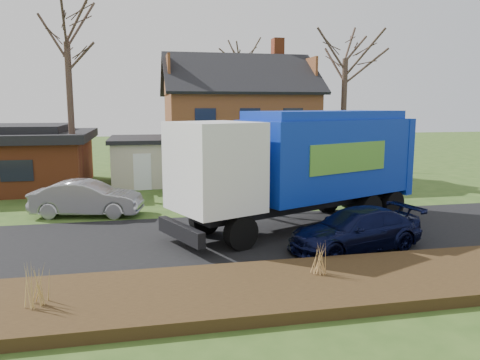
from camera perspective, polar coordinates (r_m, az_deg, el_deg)
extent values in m
plane|color=#2E4B19|center=(17.50, 2.39, -6.86)|extent=(120.00, 120.00, 0.00)
cube|color=black|center=(17.49, 2.39, -6.83)|extent=(80.00, 7.00, 0.02)
cube|color=black|center=(12.65, 8.44, -12.60)|extent=(80.00, 3.50, 0.30)
cube|color=beige|center=(31.11, -0.35, 2.70)|extent=(9.00, 7.50, 2.70)
cube|color=#583419|center=(30.93, -0.36, 7.77)|extent=(9.00, 7.50, 2.80)
cube|color=#954220|center=(32.82, 4.60, 15.45)|extent=(0.70, 0.90, 1.60)
cube|color=beige|center=(30.01, -11.85, 2.18)|extent=(3.50, 5.50, 2.60)
cube|color=black|center=(29.88, -11.94, 4.88)|extent=(3.90, 5.90, 0.24)
cube|color=#954220|center=(30.52, -26.66, 1.71)|extent=(9.00, 7.50, 2.80)
cube|color=black|center=(30.38, -26.88, 4.79)|extent=(9.80, 8.20, 0.50)
cube|color=black|center=(30.36, -26.94, 5.64)|extent=(7.00, 6.00, 0.40)
cylinder|color=black|center=(15.74, 0.12, -6.45)|extent=(1.24, 0.82, 1.18)
cylinder|color=black|center=(17.68, -4.31, -4.74)|extent=(1.24, 0.82, 1.18)
cylinder|color=black|center=(20.04, 15.48, -3.40)|extent=(1.24, 0.82, 1.18)
cylinder|color=black|center=(21.60, 10.63, -2.33)|extent=(1.24, 0.82, 1.18)
cylinder|color=black|center=(21.17, 18.03, -2.86)|extent=(1.24, 0.82, 1.18)
cylinder|color=black|center=(22.65, 13.25, -1.89)|extent=(1.24, 0.82, 1.18)
cube|color=black|center=(18.98, 7.92, -2.68)|extent=(9.50, 5.05, 0.40)
cube|color=white|center=(16.14, -3.12, 1.65)|extent=(3.50, 3.62, 3.06)
cube|color=black|center=(15.50, -7.05, 1.92)|extent=(1.06, 2.33, 1.02)
cube|color=black|center=(15.89, -7.26, -6.24)|extent=(1.37, 2.72, 0.51)
cube|color=#0D2EA7|center=(19.45, 10.37, 2.78)|extent=(7.68, 5.39, 3.06)
cube|color=#0D2EA7|center=(19.34, 10.51, 7.79)|extent=(7.23, 4.95, 0.34)
cube|color=#0D2EA7|center=(22.21, 17.09, 3.00)|extent=(1.49, 2.82, 3.29)
cube|color=#569D33|center=(18.33, 13.19, 2.67)|extent=(3.77, 1.63, 1.13)
cube|color=#569D33|center=(20.36, 7.16, 3.45)|extent=(3.77, 1.63, 1.13)
imported|color=#9A9CA2|center=(21.58, -18.14, -2.14)|extent=(4.94, 2.53, 1.55)
imported|color=black|center=(16.19, 13.89, -5.90)|extent=(5.09, 3.00, 1.38)
cylinder|color=#453329|center=(26.61, -19.89, 6.88)|extent=(0.34, 0.34, 8.07)
cylinder|color=#453429|center=(30.22, 12.47, 7.01)|extent=(0.35, 0.35, 7.66)
cylinder|color=#413327|center=(38.07, 0.14, 7.81)|extent=(0.30, 0.30, 7.93)
cone|color=tan|center=(11.77, -23.39, -11.61)|extent=(0.04, 0.04, 0.98)
cone|color=tan|center=(11.81, -24.19, -11.60)|extent=(0.04, 0.04, 0.98)
cone|color=tan|center=(11.74, -22.59, -11.62)|extent=(0.04, 0.04, 0.98)
cone|color=tan|center=(11.89, -23.26, -11.39)|extent=(0.04, 0.04, 0.98)
cone|color=tan|center=(11.65, -23.52, -11.83)|extent=(0.04, 0.04, 0.98)
cone|color=tan|center=(12.87, 9.76, -9.35)|extent=(0.04, 0.04, 0.93)
cone|color=tan|center=(12.81, 9.14, -9.41)|extent=(0.04, 0.04, 0.93)
cone|color=tan|center=(12.92, 10.37, -9.29)|extent=(0.04, 0.04, 0.93)
cone|color=tan|center=(12.97, 9.57, -9.19)|extent=(0.04, 0.04, 0.93)
cone|color=tan|center=(12.76, 9.95, -9.51)|extent=(0.04, 0.04, 0.93)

